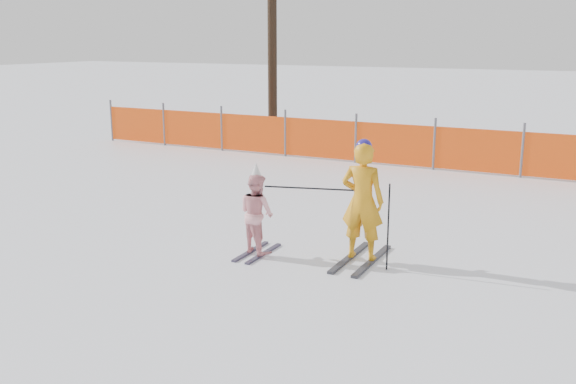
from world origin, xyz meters
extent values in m
plane|color=white|center=(0.00, 0.00, 0.00)|extent=(120.00, 120.00, 0.00)
cube|color=black|center=(0.77, 0.95, 0.02)|extent=(0.09, 1.44, 0.04)
cube|color=black|center=(1.11, 0.95, 0.02)|extent=(0.09, 1.44, 0.04)
imported|color=orange|center=(0.94, 0.95, 0.87)|extent=(0.63, 0.44, 1.67)
sphere|color=navy|center=(0.94, 0.95, 1.64)|extent=(0.22, 0.22, 0.22)
cube|color=black|center=(-0.64, 0.54, 0.01)|extent=(0.09, 0.98, 0.03)
cube|color=black|center=(-0.42, 0.54, 0.01)|extent=(0.09, 0.98, 0.03)
imported|color=#FAA3AA|center=(-0.53, 0.54, 0.62)|extent=(0.70, 0.63, 1.17)
cone|color=silver|center=(-0.53, 0.54, 1.24)|extent=(0.19, 0.19, 0.24)
cylinder|color=black|center=(1.39, 0.75, 0.61)|extent=(0.02, 0.02, 1.21)
cylinder|color=black|center=(0.20, 0.75, 1.02)|extent=(1.24, 0.36, 0.02)
cylinder|color=#595960|center=(-9.78, 7.83, 0.62)|extent=(0.06, 0.06, 1.25)
cylinder|color=#595960|center=(-7.78, 7.83, 0.62)|extent=(0.06, 0.06, 1.25)
cylinder|color=#595960|center=(-5.78, 7.83, 0.62)|extent=(0.06, 0.06, 1.25)
cylinder|color=#595960|center=(-3.78, 7.83, 0.62)|extent=(0.06, 0.06, 1.25)
cylinder|color=#595960|center=(-1.78, 7.83, 0.62)|extent=(0.06, 0.06, 1.25)
cylinder|color=#595960|center=(0.22, 7.83, 0.62)|extent=(0.06, 0.06, 1.25)
cylinder|color=#595960|center=(2.22, 7.83, 0.62)|extent=(0.06, 0.06, 1.25)
cube|color=#FF4F0D|center=(-2.62, 7.83, 0.55)|extent=(14.33, 0.03, 1.00)
cylinder|color=black|center=(-5.57, 10.47, 2.73)|extent=(0.28, 0.28, 5.46)
camera|label=1|loc=(3.92, -7.27, 3.10)|focal=40.00mm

